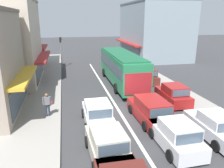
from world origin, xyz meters
name	(u,v)px	position (x,y,z in m)	size (l,w,h in m)	color
ground_plane	(120,112)	(0.00, 0.00, 0.00)	(140.00, 140.00, 0.00)	#353538
lane_centre_line	(109,94)	(0.00, 4.00, 0.00)	(0.20, 28.00, 0.01)	silver
sidewalk_left	(32,92)	(-6.80, 6.00, 0.07)	(5.20, 44.00, 0.14)	gray
kerb_right	(163,83)	(6.20, 6.00, 0.06)	(2.80, 44.00, 0.12)	gray
shopfront_far_end	(14,38)	(-10.18, 17.97, 4.12)	(7.20, 7.15, 8.25)	gray
building_right_far	(154,31)	(11.48, 21.71, 4.59)	(9.55, 13.21, 9.20)	#84939E
city_bus	(122,66)	(1.97, 7.05, 1.88)	(2.81, 10.88, 3.23)	#237A4C
wagon_queue_gap_filler	(150,110)	(1.63, -1.76, 0.75)	(2.02, 4.54, 1.58)	maroon
hatchback_adjacent_lane_lead	(107,145)	(-1.94, -5.17, 0.71)	(1.94, 3.77, 1.54)	#B7B29E
hatchback_behind_bus_mid	(98,114)	(-1.86, -1.49, 0.71)	(1.83, 3.71, 1.54)	silver
hatchback_adjacent_lane_trail	(176,136)	(1.71, -5.07, 0.71)	(1.85, 3.72, 1.54)	silver
parked_sedan_kerb_front	(216,127)	(4.45, -4.60, 0.66)	(1.92, 4.21, 1.47)	silver
parked_hatchback_kerb_second	(173,95)	(4.64, 0.88, 0.71)	(1.87, 3.73, 1.54)	maroon
parked_hatchback_kerb_third	(147,76)	(4.71, 6.87, 0.71)	(1.92, 3.76, 1.54)	#561E19
parked_sedan_kerb_rear	(130,66)	(4.63, 12.72, 0.66)	(2.01, 4.26, 1.47)	#561E19
traffic_light_downstreet	(61,47)	(-4.11, 16.47, 2.85)	(0.33, 0.24, 4.20)	gray
pedestrian_with_handbag_near	(47,103)	(-5.03, 0.14, 1.07)	(0.65, 0.37, 1.63)	#232838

